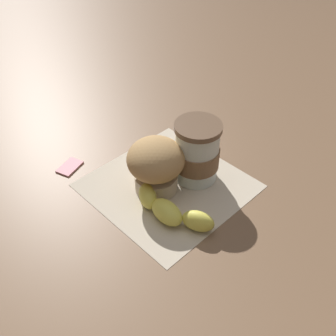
% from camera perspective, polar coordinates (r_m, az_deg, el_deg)
% --- Properties ---
extents(ground_plane, '(3.00, 3.00, 0.00)m').
position_cam_1_polar(ground_plane, '(0.74, 0.00, -2.60)').
color(ground_plane, brown).
extents(paper_napkin, '(0.30, 0.30, 0.00)m').
position_cam_1_polar(paper_napkin, '(0.74, 0.00, -2.55)').
color(paper_napkin, beige).
rests_on(paper_napkin, ground_plane).
extents(coffee_cup, '(0.09, 0.09, 0.12)m').
position_cam_1_polar(coffee_cup, '(0.73, 4.20, 2.22)').
color(coffee_cup, silver).
rests_on(coffee_cup, paper_napkin).
extents(muffin, '(0.10, 0.10, 0.11)m').
position_cam_1_polar(muffin, '(0.70, -1.78, 0.60)').
color(muffin, beige).
rests_on(muffin, paper_napkin).
extents(banana, '(0.06, 0.17, 0.04)m').
position_cam_1_polar(banana, '(0.67, 0.18, -6.03)').
color(banana, '#D6CC4C').
rests_on(banana, paper_napkin).
extents(sugar_packet, '(0.05, 0.04, 0.01)m').
position_cam_1_polar(sugar_packet, '(0.80, -14.09, 0.27)').
color(sugar_packet, pink).
rests_on(sugar_packet, ground_plane).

